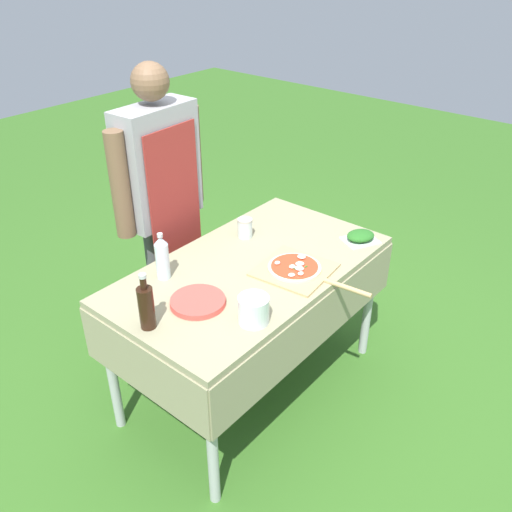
{
  "coord_description": "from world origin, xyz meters",
  "views": [
    {
      "loc": [
        -1.74,
        -1.49,
        2.24
      ],
      "look_at": [
        0.04,
        0.0,
        0.84
      ],
      "focal_mm": 38.0,
      "sensor_mm": 36.0,
      "label": 1
    }
  ],
  "objects_px": {
    "water_bottle": "(162,257)",
    "pizza_on_peel": "(297,269)",
    "prep_table": "(251,282)",
    "oil_bottle": "(146,307)",
    "herb_container": "(361,236)",
    "plate_stack": "(198,302)",
    "mixing_tub": "(254,310)",
    "sauce_jar": "(245,229)",
    "person_cook": "(161,193)"
  },
  "relations": [
    {
      "from": "plate_stack",
      "to": "sauce_jar",
      "type": "bearing_deg",
      "value": 21.95
    },
    {
      "from": "person_cook",
      "to": "prep_table",
      "type": "bearing_deg",
      "value": 84.56
    },
    {
      "from": "person_cook",
      "to": "pizza_on_peel",
      "type": "height_order",
      "value": "person_cook"
    },
    {
      "from": "prep_table",
      "to": "sauce_jar",
      "type": "height_order",
      "value": "sauce_jar"
    },
    {
      "from": "oil_bottle",
      "to": "water_bottle",
      "type": "bearing_deg",
      "value": 38.29
    },
    {
      "from": "person_cook",
      "to": "plate_stack",
      "type": "bearing_deg",
      "value": 55.66
    },
    {
      "from": "pizza_on_peel",
      "to": "oil_bottle",
      "type": "height_order",
      "value": "oil_bottle"
    },
    {
      "from": "prep_table",
      "to": "pizza_on_peel",
      "type": "xyz_separation_m",
      "value": [
        0.11,
        -0.21,
        0.11
      ]
    },
    {
      "from": "prep_table",
      "to": "person_cook",
      "type": "height_order",
      "value": "person_cook"
    },
    {
      "from": "herb_container",
      "to": "water_bottle",
      "type": "bearing_deg",
      "value": 149.49
    },
    {
      "from": "prep_table",
      "to": "sauce_jar",
      "type": "xyz_separation_m",
      "value": [
        0.21,
        0.22,
        0.14
      ]
    },
    {
      "from": "plate_stack",
      "to": "oil_bottle",
      "type": "bearing_deg",
      "value": 169.82
    },
    {
      "from": "person_cook",
      "to": "water_bottle",
      "type": "height_order",
      "value": "person_cook"
    },
    {
      "from": "herb_container",
      "to": "plate_stack",
      "type": "height_order",
      "value": "herb_container"
    },
    {
      "from": "mixing_tub",
      "to": "sauce_jar",
      "type": "distance_m",
      "value": 0.75
    },
    {
      "from": "prep_table",
      "to": "oil_bottle",
      "type": "bearing_deg",
      "value": 178.15
    },
    {
      "from": "water_bottle",
      "to": "sauce_jar",
      "type": "relative_size",
      "value": 2.24
    },
    {
      "from": "prep_table",
      "to": "oil_bottle",
      "type": "distance_m",
      "value": 0.67
    },
    {
      "from": "pizza_on_peel",
      "to": "sauce_jar",
      "type": "height_order",
      "value": "sauce_jar"
    },
    {
      "from": "prep_table",
      "to": "herb_container",
      "type": "xyz_separation_m",
      "value": [
        0.58,
        -0.29,
        0.12
      ]
    },
    {
      "from": "sauce_jar",
      "to": "prep_table",
      "type": "bearing_deg",
      "value": -134.16
    },
    {
      "from": "prep_table",
      "to": "oil_bottle",
      "type": "height_order",
      "value": "oil_bottle"
    },
    {
      "from": "herb_container",
      "to": "mixing_tub",
      "type": "bearing_deg",
      "value": -179.35
    },
    {
      "from": "sauce_jar",
      "to": "plate_stack",
      "type": "bearing_deg",
      "value": -158.05
    },
    {
      "from": "herb_container",
      "to": "sauce_jar",
      "type": "relative_size",
      "value": 2.1
    },
    {
      "from": "pizza_on_peel",
      "to": "water_bottle",
      "type": "bearing_deg",
      "value": 128.35
    },
    {
      "from": "water_bottle",
      "to": "plate_stack",
      "type": "bearing_deg",
      "value": -99.95
    },
    {
      "from": "prep_table",
      "to": "plate_stack",
      "type": "relative_size",
      "value": 5.77
    },
    {
      "from": "oil_bottle",
      "to": "sauce_jar",
      "type": "distance_m",
      "value": 0.88
    },
    {
      "from": "person_cook",
      "to": "pizza_on_peel",
      "type": "relative_size",
      "value": 2.87
    },
    {
      "from": "pizza_on_peel",
      "to": "herb_container",
      "type": "relative_size",
      "value": 2.62
    },
    {
      "from": "herb_container",
      "to": "person_cook",
      "type": "bearing_deg",
      "value": 119.88
    },
    {
      "from": "pizza_on_peel",
      "to": "water_bottle",
      "type": "relative_size",
      "value": 2.46
    },
    {
      "from": "person_cook",
      "to": "mixing_tub",
      "type": "relative_size",
      "value": 12.59
    },
    {
      "from": "sauce_jar",
      "to": "person_cook",
      "type": "bearing_deg",
      "value": 112.58
    },
    {
      "from": "plate_stack",
      "to": "sauce_jar",
      "type": "distance_m",
      "value": 0.66
    },
    {
      "from": "herb_container",
      "to": "plate_stack",
      "type": "xyz_separation_m",
      "value": [
        -0.97,
        0.26,
        -0.01
      ]
    },
    {
      "from": "mixing_tub",
      "to": "plate_stack",
      "type": "bearing_deg",
      "value": 102.85
    },
    {
      "from": "plate_stack",
      "to": "sauce_jar",
      "type": "relative_size",
      "value": 2.35
    },
    {
      "from": "water_bottle",
      "to": "pizza_on_peel",
      "type": "bearing_deg",
      "value": -45.63
    },
    {
      "from": "prep_table",
      "to": "mixing_tub",
      "type": "bearing_deg",
      "value": -138.01
    },
    {
      "from": "herb_container",
      "to": "sauce_jar",
      "type": "height_order",
      "value": "sauce_jar"
    },
    {
      "from": "pizza_on_peel",
      "to": "mixing_tub",
      "type": "distance_m",
      "value": 0.45
    },
    {
      "from": "water_bottle",
      "to": "sauce_jar",
      "type": "xyz_separation_m",
      "value": [
        0.56,
        -0.03,
        -0.07
      ]
    },
    {
      "from": "sauce_jar",
      "to": "mixing_tub",
      "type": "bearing_deg",
      "value": -136.43
    },
    {
      "from": "water_bottle",
      "to": "mixing_tub",
      "type": "relative_size",
      "value": 1.78
    },
    {
      "from": "prep_table",
      "to": "person_cook",
      "type": "bearing_deg",
      "value": 87.56
    },
    {
      "from": "prep_table",
      "to": "pizza_on_peel",
      "type": "distance_m",
      "value": 0.26
    },
    {
      "from": "person_cook",
      "to": "oil_bottle",
      "type": "xyz_separation_m",
      "value": [
        -0.67,
        -0.65,
        -0.09
      ]
    },
    {
      "from": "pizza_on_peel",
      "to": "person_cook",
      "type": "bearing_deg",
      "value": 89.23
    }
  ]
}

